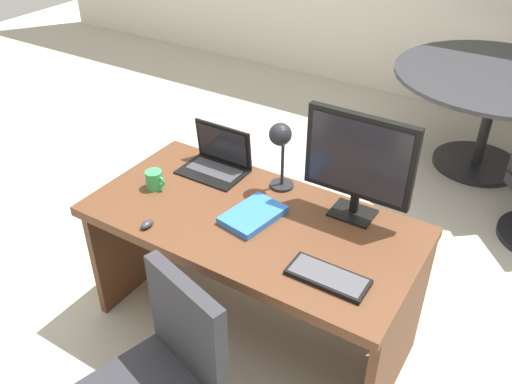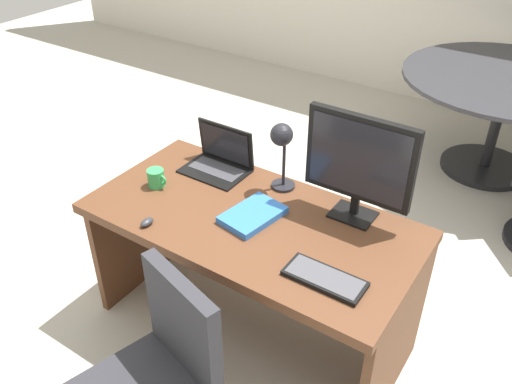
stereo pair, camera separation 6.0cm
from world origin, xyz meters
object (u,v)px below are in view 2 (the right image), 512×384
at_px(laptop, 221,156).
at_px(keyboard, 325,278).
at_px(desk_lamp, 282,143).
at_px(monitor, 359,162).
at_px(meeting_table, 503,100).
at_px(desk, 256,245).
at_px(mouse, 147,222).
at_px(book, 253,215).
at_px(coffee_mug, 156,178).

height_order(laptop, keyboard, laptop).
relative_size(keyboard, desk_lamp, 0.91).
distance_m(monitor, meeting_table, 2.18).
height_order(desk, keyboard, keyboard).
bearing_deg(meeting_table, laptop, -115.28).
bearing_deg(laptop, keyboard, -28.52).
bearing_deg(mouse, desk_lamp, 59.38).
height_order(monitor, book, monitor).
xyz_separation_m(desk_lamp, coffee_mug, (-0.53, -0.33, -0.22)).
bearing_deg(desk, laptop, 147.77).
distance_m(desk, desk_lamp, 0.52).
distance_m(monitor, coffee_mug, 1.02).
relative_size(desk, desk_lamp, 4.29).
height_order(desk, meeting_table, meeting_table).
distance_m(mouse, book, 0.49).
relative_size(laptop, mouse, 4.66).
bearing_deg(coffee_mug, meeting_table, 64.63).
relative_size(laptop, book, 1.06).
height_order(desk_lamp, meeting_table, desk_lamp).
xyz_separation_m(monitor, meeting_table, (0.22, 2.12, -0.45)).
bearing_deg(meeting_table, book, -104.15).
height_order(laptop, mouse, laptop).
bearing_deg(monitor, desk, -149.16).
bearing_deg(coffee_mug, laptop, 64.06).
xyz_separation_m(mouse, book, (0.37, 0.32, 0.00)).
distance_m(coffee_mug, meeting_table, 2.71).
xyz_separation_m(monitor, mouse, (-0.75, -0.59, -0.28)).
relative_size(mouse, desk_lamp, 0.20).
height_order(keyboard, desk_lamp, desk_lamp).
distance_m(laptop, coffee_mug, 0.37).
bearing_deg(desk, monitor, 30.84).
distance_m(keyboard, book, 0.51).
relative_size(desk_lamp, meeting_table, 0.24).
bearing_deg(laptop, book, -35.43).
bearing_deg(laptop, desk_lamp, -0.74).
height_order(monitor, mouse, monitor).
distance_m(laptop, book, 0.49).
xyz_separation_m(monitor, coffee_mug, (-0.93, -0.32, -0.25)).
bearing_deg(meeting_table, desk_lamp, -106.41).
bearing_deg(meeting_table, monitor, -96.00).
bearing_deg(book, monitor, 35.28).
height_order(desk, mouse, mouse).
relative_size(keyboard, meeting_table, 0.22).
distance_m(book, meeting_table, 2.47).
distance_m(book, coffee_mug, 0.56).
distance_m(mouse, meeting_table, 2.88).
bearing_deg(monitor, mouse, -142.02).
xyz_separation_m(book, coffee_mug, (-0.55, -0.05, 0.03)).
height_order(laptop, meeting_table, laptop).
distance_m(keyboard, mouse, 0.85).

